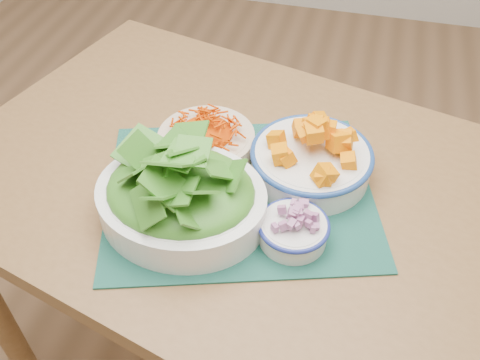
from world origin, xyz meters
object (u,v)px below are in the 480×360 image
(placemat, at_px, (240,192))
(onion_bowl, at_px, (294,227))
(table, at_px, (244,212))
(squash_bowl, at_px, (312,153))
(carrot_bowl, at_px, (206,138))
(lettuce_bowl, at_px, (180,189))

(placemat, height_order, onion_bowl, onion_bowl)
(table, height_order, squash_bowl, squash_bowl)
(carrot_bowl, xyz_separation_m, squash_bowl, (0.21, -0.01, 0.02))
(carrot_bowl, relative_size, squash_bowl, 0.78)
(table, xyz_separation_m, placemat, (0.00, -0.05, 0.11))
(table, bearing_deg, squash_bowl, 29.64)
(placemat, height_order, squash_bowl, squash_bowl)
(placemat, height_order, carrot_bowl, carrot_bowl)
(table, relative_size, lettuce_bowl, 4.18)
(table, relative_size, onion_bowl, 10.63)
(placemat, xyz_separation_m, lettuce_bowl, (-0.08, -0.08, 0.07))
(table, xyz_separation_m, onion_bowl, (0.12, -0.13, 0.14))
(table, height_order, placemat, placemat)
(table, bearing_deg, onion_bowl, -33.72)
(table, xyz_separation_m, carrot_bowl, (-0.09, 0.04, 0.14))
(carrot_bowl, bearing_deg, table, -26.98)
(carrot_bowl, relative_size, onion_bowl, 1.83)
(squash_bowl, relative_size, lettuce_bowl, 0.92)
(placemat, xyz_separation_m, onion_bowl, (0.11, -0.09, 0.03))
(table, bearing_deg, carrot_bowl, 167.94)
(carrot_bowl, distance_m, onion_bowl, 0.27)
(carrot_bowl, height_order, onion_bowl, carrot_bowl)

